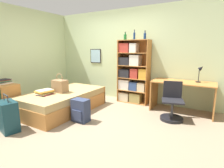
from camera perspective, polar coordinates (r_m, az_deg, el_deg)
ground_plane at (r=4.11m, az=-9.03°, el=-9.94°), size 14.00×14.00×0.00m
wall_back at (r=5.27m, az=2.44°, el=9.37°), size 10.00×0.09×2.60m
wall_left at (r=5.49m, az=-27.73°, el=8.18°), size 0.06×10.00×2.60m
bed at (r=4.46m, az=-15.44°, el=-5.33°), size 1.16×2.02×0.47m
handbag at (r=4.33m, az=-16.62°, el=-0.59°), size 0.34×0.23×0.45m
book_stack_on_bed at (r=4.24m, az=-21.14°, el=-2.51°), size 0.34×0.38×0.11m
suitcase at (r=3.74m, az=-30.83°, el=-9.04°), size 0.48×0.36×0.69m
dresser at (r=4.71m, az=-31.76°, el=-4.27°), size 0.65×0.46×0.70m
magazine_pile_on_dresser at (r=4.70m, az=-32.10°, el=0.68°), size 0.30×0.36×0.10m
bookcase at (r=4.88m, az=6.56°, el=3.19°), size 0.86×0.36×1.72m
bottle_green at (r=4.91m, az=4.34°, el=15.07°), size 0.08×0.08×0.21m
bottle_brown at (r=4.79m, az=7.30°, el=15.33°), size 0.06×0.06×0.26m
bottle_clear at (r=4.75m, az=10.69°, el=15.11°), size 0.07×0.07×0.23m
desk at (r=4.43m, az=22.00°, el=-1.96°), size 1.39×0.66×0.73m
desk_lamp at (r=4.43m, az=26.93°, el=3.86°), size 0.16×0.11×0.40m
desk_chair at (r=3.96m, az=18.97°, el=-7.37°), size 0.53×0.53×0.80m
backpack at (r=3.70m, az=-10.24°, el=-8.52°), size 0.34×0.25×0.47m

